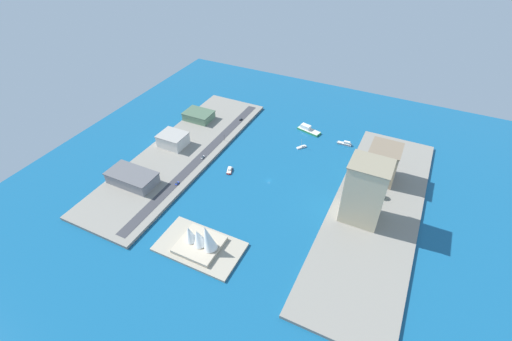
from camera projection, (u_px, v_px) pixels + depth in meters
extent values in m
plane|color=#145684|center=(269.00, 180.00, 335.40)|extent=(440.00, 440.00, 0.00)
cube|color=gray|center=(375.00, 212.00, 301.29)|extent=(70.00, 240.00, 2.73)
cube|color=gray|center=(182.00, 152.00, 367.80)|extent=(70.00, 240.00, 2.73)
cube|color=#A89E89|center=(200.00, 247.00, 273.37)|extent=(64.32, 37.43, 2.00)
cube|color=#38383D|center=(201.00, 157.00, 358.91)|extent=(9.48, 228.00, 0.15)
cube|color=red|center=(229.00, 171.00, 345.46)|extent=(7.45, 11.10, 1.60)
cone|color=red|center=(228.00, 174.00, 341.14)|extent=(1.84, 1.84, 1.44)
cube|color=white|center=(230.00, 169.00, 345.37)|extent=(4.06, 5.28, 1.70)
cube|color=beige|center=(229.00, 170.00, 344.94)|extent=(7.15, 10.65, 0.10)
cube|color=#999EA3|center=(344.00, 144.00, 380.50)|extent=(14.61, 4.23, 1.82)
cone|color=#999EA3|center=(337.00, 142.00, 382.97)|extent=(1.69, 1.69, 1.63)
cube|color=white|center=(347.00, 143.00, 378.34)|extent=(6.37, 2.87, 2.58)
cube|color=beige|center=(344.00, 143.00, 379.90)|extent=(14.03, 4.06, 0.10)
cube|color=white|center=(302.00, 147.00, 376.13)|extent=(9.08, 10.14, 1.33)
cone|color=white|center=(297.00, 148.00, 374.29)|extent=(1.68, 1.68, 1.19)
cube|color=white|center=(303.00, 146.00, 375.87)|extent=(4.28, 4.62, 0.88)
cube|color=beige|center=(302.00, 147.00, 375.69)|extent=(8.72, 9.73, 0.10)
cylinder|color=silver|center=(301.00, 143.00, 372.50)|extent=(0.24, 0.24, 9.75)
cube|color=#2D8C4C|center=(309.00, 131.00, 400.29)|extent=(27.40, 14.99, 2.03)
cone|color=#2D8C4C|center=(319.00, 135.00, 393.41)|extent=(2.23, 2.23, 1.83)
cube|color=white|center=(306.00, 127.00, 400.55)|extent=(11.72, 8.07, 4.40)
cube|color=beige|center=(309.00, 130.00, 399.62)|extent=(26.30, 14.39, 0.10)
cube|color=silver|center=(173.00, 140.00, 372.06)|extent=(26.12, 22.29, 12.05)
cube|color=#9D9992|center=(172.00, 135.00, 368.05)|extent=(27.17, 23.18, 0.80)
cube|color=#C6B793|center=(365.00, 192.00, 278.69)|extent=(29.75, 25.26, 53.69)
cube|color=gray|center=(372.00, 164.00, 261.68)|extent=(30.94, 26.27, 0.80)
cube|color=gray|center=(132.00, 178.00, 326.06)|extent=(43.05, 23.20, 9.89)
cube|color=#59595C|center=(131.00, 174.00, 322.72)|extent=(44.78, 24.13, 0.80)
cube|color=tan|center=(383.00, 163.00, 324.64)|extent=(25.50, 27.00, 32.48)
cube|color=#7C6B55|center=(387.00, 148.00, 314.25)|extent=(26.52, 28.08, 0.80)
cube|color=slate|center=(199.00, 116.00, 414.05)|extent=(30.55, 22.44, 8.14)
cube|color=#47624A|center=(198.00, 112.00, 411.26)|extent=(31.77, 23.34, 0.80)
cylinder|color=black|center=(203.00, 156.00, 359.37)|extent=(0.28, 0.65, 0.64)
cylinder|color=black|center=(204.00, 157.00, 358.90)|extent=(0.28, 0.65, 0.64)
cylinder|color=black|center=(201.00, 158.00, 356.80)|extent=(0.28, 0.65, 0.64)
cylinder|color=black|center=(202.00, 159.00, 356.33)|extent=(0.28, 0.65, 0.64)
cube|color=white|center=(203.00, 157.00, 357.68)|extent=(1.93, 5.20, 0.72)
cube|color=#262D38|center=(203.00, 157.00, 357.11)|extent=(1.63, 2.94, 0.54)
cylinder|color=black|center=(241.00, 119.00, 415.85)|extent=(0.26, 0.64, 0.64)
cylinder|color=black|center=(242.00, 119.00, 415.29)|extent=(0.26, 0.64, 0.64)
cylinder|color=black|center=(240.00, 120.00, 413.66)|extent=(0.26, 0.64, 0.64)
cylinder|color=black|center=(241.00, 120.00, 413.10)|extent=(0.26, 0.64, 0.64)
cube|color=black|center=(241.00, 119.00, 414.28)|extent=(1.98, 4.46, 0.82)
cube|color=#262D38|center=(241.00, 119.00, 413.68)|extent=(1.72, 2.51, 0.60)
cylinder|color=black|center=(177.00, 182.00, 328.46)|extent=(0.27, 0.65, 0.64)
cylinder|color=black|center=(179.00, 183.00, 327.92)|extent=(0.27, 0.65, 0.64)
cylinder|color=black|center=(175.00, 184.00, 326.23)|extent=(0.27, 0.65, 0.64)
cylinder|color=black|center=(177.00, 185.00, 325.69)|extent=(0.27, 0.65, 0.64)
cube|color=blue|center=(177.00, 183.00, 326.90)|extent=(2.01, 4.53, 0.74)
cube|color=#262D38|center=(177.00, 183.00, 326.37)|extent=(1.73, 2.56, 0.46)
cylinder|color=black|center=(224.00, 138.00, 380.49)|extent=(0.18, 0.18, 5.50)
cube|color=black|center=(224.00, 136.00, 378.46)|extent=(0.36, 0.36, 1.00)
sphere|color=red|center=(224.00, 135.00, 378.24)|extent=(0.24, 0.24, 0.24)
sphere|color=yellow|center=(224.00, 136.00, 378.46)|extent=(0.24, 0.24, 0.24)
sphere|color=green|center=(224.00, 136.00, 378.68)|extent=(0.24, 0.24, 0.24)
cube|color=#BCAD93|center=(200.00, 245.00, 271.81)|extent=(31.95, 29.97, 3.00)
cone|color=white|center=(208.00, 238.00, 261.39)|extent=(13.70, 10.24, 22.56)
cone|color=white|center=(198.00, 238.00, 266.82)|extent=(12.73, 10.43, 14.74)
cone|color=white|center=(190.00, 234.00, 269.31)|extent=(10.39, 8.47, 14.54)
cylinder|color=brown|center=(382.00, 184.00, 324.10)|extent=(0.50, 0.50, 3.92)
sphere|color=#2D7233|center=(383.00, 181.00, 321.72)|extent=(4.62, 4.62, 4.62)
cylinder|color=brown|center=(372.00, 187.00, 321.19)|extent=(0.50, 0.50, 3.80)
sphere|color=#2D7233|center=(373.00, 183.00, 318.31)|extent=(6.81, 6.81, 6.81)
cylinder|color=brown|center=(379.00, 196.00, 312.94)|extent=(0.50, 0.50, 3.06)
sphere|color=#2D7233|center=(380.00, 192.00, 310.35)|extent=(6.56, 6.56, 6.56)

